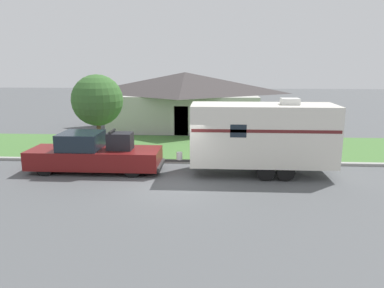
{
  "coord_description": "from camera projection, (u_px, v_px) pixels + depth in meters",
  "views": [
    {
      "loc": [
        1.69,
        -15.08,
        5.16
      ],
      "look_at": [
        0.63,
        1.98,
        1.4
      ],
      "focal_mm": 35.0,
      "sensor_mm": 36.0,
      "label": 1
    }
  ],
  "objects": [
    {
      "name": "ground_plane",
      "position": [
        174.0,
        186.0,
        15.91
      ],
      "size": [
        120.0,
        120.0,
        0.0
      ],
      "primitive_type": "plane",
      "color": "#515456"
    },
    {
      "name": "curb_strip",
      "position": [
        182.0,
        161.0,
        19.55
      ],
      "size": [
        80.0,
        0.3,
        0.14
      ],
      "color": "#999993",
      "rests_on": "ground_plane"
    },
    {
      "name": "lawn_strip",
      "position": [
        187.0,
        147.0,
        23.12
      ],
      "size": [
        80.0,
        7.0,
        0.03
      ],
      "color": "#477538",
      "rests_on": "ground_plane"
    },
    {
      "name": "house_across_street",
      "position": [
        185.0,
        99.0,
        29.86
      ],
      "size": [
        11.98,
        7.77,
        4.37
      ],
      "color": "#B2B2A8",
      "rests_on": "ground_plane"
    },
    {
      "name": "pickup_truck",
      "position": [
        94.0,
        154.0,
        17.9
      ],
      "size": [
        6.36,
        2.06,
        2.01
      ],
      "color": "black",
      "rests_on": "ground_plane"
    },
    {
      "name": "travel_trailer",
      "position": [
        263.0,
        135.0,
        17.2
      ],
      "size": [
        7.81,
        2.3,
        3.56
      ],
      "color": "black",
      "rests_on": "ground_plane"
    },
    {
      "name": "mailbox",
      "position": [
        107.0,
        140.0,
        20.27
      ],
      "size": [
        0.48,
        0.2,
        1.29
      ],
      "color": "brown",
      "rests_on": "ground_plane"
    },
    {
      "name": "tree_in_yard",
      "position": [
        97.0,
        100.0,
        21.07
      ],
      "size": [
        2.89,
        2.89,
        4.49
      ],
      "color": "brown",
      "rests_on": "ground_plane"
    }
  ]
}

